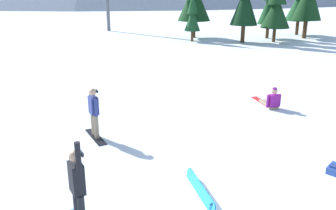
% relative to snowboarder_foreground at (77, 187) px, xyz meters
% --- Properties ---
extents(ground_plane, '(800.00, 800.00, 0.00)m').
position_rel_snowboarder_foreground_xyz_m(ground_plane, '(2.98, 1.17, -0.98)').
color(ground_plane, white).
extents(snowboarder_foreground, '(0.94, 1.42, 2.06)m').
position_rel_snowboarder_foreground_xyz_m(snowboarder_foreground, '(0.00, 0.00, 0.00)').
color(snowboarder_foreground, '#1E8CD8').
rests_on(snowboarder_foreground, ground_plane).
extents(snowboarder_midground, '(0.94, 1.48, 1.68)m').
position_rel_snowboarder_foreground_xyz_m(snowboarder_midground, '(-0.49, 4.77, -0.09)').
color(snowboarder_midground, black).
rests_on(snowboarder_midground, ground_plane).
extents(snowboarder_background, '(0.83, 1.84, 0.92)m').
position_rel_snowboarder_foreground_xyz_m(snowboarder_background, '(6.23, 7.71, -0.67)').
color(snowboarder_background, gray).
rests_on(snowboarder_background, ground_plane).
extents(loose_snowboard_near_right, '(0.55, 1.89, 0.28)m').
position_rel_snowboarder_foreground_xyz_m(loose_snowboard_near_right, '(2.62, 1.23, -0.84)').
color(loose_snowboard_near_right, '#1E8CD8').
rests_on(loose_snowboard_near_right, ground_plane).
extents(backpack_blue, '(0.55, 0.55, 0.28)m').
position_rel_snowboarder_foreground_xyz_m(backpack_blue, '(6.34, 2.18, -0.85)').
color(backpack_blue, '#2D4C9E').
rests_on(backpack_blue, ground_plane).
extents(pine_tree_young, '(2.50, 2.50, 5.66)m').
position_rel_snowboarder_foreground_xyz_m(pine_tree_young, '(11.73, 25.60, 2.11)').
color(pine_tree_young, '#472D19').
rests_on(pine_tree_young, ground_plane).
extents(pine_tree_tall, '(1.40, 1.40, 4.25)m').
position_rel_snowboarder_foreground_xyz_m(pine_tree_tall, '(4.56, 26.15, 1.33)').
color(pine_tree_tall, '#472D19').
rests_on(pine_tree_tall, ground_plane).
extents(pine_tree_broad, '(2.01, 2.01, 6.00)m').
position_rel_snowboarder_foreground_xyz_m(pine_tree_broad, '(11.83, 28.03, 2.29)').
color(pine_tree_broad, '#472D19').
rests_on(pine_tree_broad, ground_plane).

